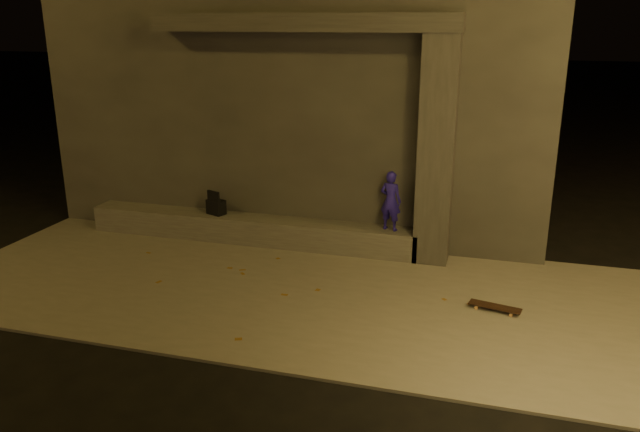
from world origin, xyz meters
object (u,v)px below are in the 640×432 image
(column, at_px, (437,152))
(skateboarder, at_px, (391,201))
(skateboard, at_px, (495,307))
(backpack, at_px, (216,206))

(column, xyz_separation_m, skateboarder, (-0.70, 0.00, -0.85))
(column, height_order, skateboarder, column)
(skateboard, bearing_deg, backpack, 173.27)
(column, bearing_deg, backpack, 180.00)
(skateboarder, bearing_deg, column, -164.73)
(backpack, distance_m, skateboard, 5.21)
(backpack, relative_size, skateboard, 0.62)
(backpack, bearing_deg, skateboard, 3.07)
(column, distance_m, skateboard, 2.65)
(column, bearing_deg, skateboard, -58.08)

